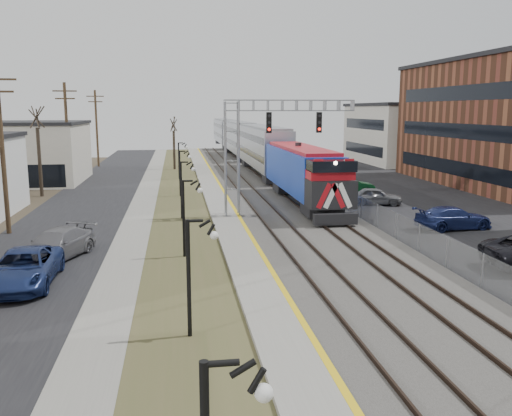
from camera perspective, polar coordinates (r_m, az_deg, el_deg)
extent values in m
cube|color=black|center=(45.26, -17.45, 0.36)|extent=(7.00, 120.00, 0.04)
cube|color=gray|center=(44.76, -11.76, 0.54)|extent=(2.00, 120.00, 0.08)
cube|color=#474A27|center=(44.68, -7.91, 0.63)|extent=(4.00, 120.00, 0.06)
cube|color=gray|center=(44.79, -4.08, 0.84)|extent=(2.00, 120.00, 0.24)
cube|color=#595651|center=(45.44, 2.22, 0.97)|extent=(8.00, 120.00, 0.20)
cube|color=black|center=(49.08, 16.13, 1.18)|extent=(16.00, 120.00, 0.04)
cube|color=gold|center=(44.84, -2.96, 1.03)|extent=(0.24, 120.00, 0.01)
cube|color=#2D2119|center=(44.99, -1.22, 1.11)|extent=(0.08, 120.00, 0.15)
cube|color=#2D2119|center=(45.20, 0.67, 1.16)|extent=(0.08, 120.00, 0.15)
cube|color=#2D2119|center=(45.55, 3.15, 1.21)|extent=(0.08, 120.00, 0.15)
cube|color=#2D2119|center=(45.87, 4.99, 1.25)|extent=(0.08, 120.00, 0.15)
cube|color=#1639B4|center=(42.35, 5.03, 3.51)|extent=(3.00, 17.00, 4.25)
cube|color=black|center=(34.33, 8.35, -1.16)|extent=(2.80, 0.50, 0.70)
cube|color=#ACAFB7|center=(62.14, 0.68, 6.19)|extent=(3.00, 22.00, 5.33)
cube|color=#ACAFB7|center=(84.69, -1.78, 7.28)|extent=(3.00, 22.00, 5.33)
cube|color=#ACAFB7|center=(107.34, -3.21, 7.90)|extent=(3.00, 22.00, 5.33)
cube|color=gray|center=(37.42, -2.56, 4.99)|extent=(1.00, 1.00, 8.00)
cube|color=gray|center=(37.88, 3.53, 10.73)|extent=(9.00, 0.80, 0.80)
cube|color=black|center=(37.16, 1.37, 8.98)|extent=(0.35, 0.25, 1.40)
cube|color=black|center=(37.91, 6.65, 8.94)|extent=(0.35, 0.25, 1.40)
cylinder|color=black|center=(17.91, -7.10, -7.50)|extent=(0.14, 0.14, 4.00)
cylinder|color=black|center=(27.61, -7.62, -1.18)|extent=(0.14, 0.14, 4.00)
cylinder|color=black|center=(37.46, -7.87, 1.83)|extent=(0.14, 0.14, 4.00)
cylinder|color=black|center=(47.38, -8.01, 3.58)|extent=(0.14, 0.14, 4.00)
cylinder|color=black|center=(59.31, -8.12, 4.91)|extent=(0.14, 0.14, 4.00)
cylinder|color=#4C3823|center=(35.64, -25.14, 5.38)|extent=(0.28, 0.28, 10.00)
cylinder|color=#4C3823|center=(55.07, -19.24, 7.17)|extent=(0.28, 0.28, 10.00)
cylinder|color=#4C3823|center=(74.80, -16.42, 8.00)|extent=(0.28, 0.28, 10.00)
cube|color=gray|center=(46.28, 7.35, 1.94)|extent=(0.04, 120.00, 1.60)
cube|color=beige|center=(61.54, -24.25, 5.24)|extent=(14.00, 12.00, 6.00)
cube|color=beige|center=(81.70, 16.56, 7.45)|extent=(16.00, 18.00, 8.00)
cylinder|color=#382D23|center=(50.63, -21.81, 4.49)|extent=(0.30, 0.30, 5.95)
cylinder|color=#382D23|center=(69.24, -8.61, 6.03)|extent=(0.30, 0.30, 4.90)
imported|color=#16204F|center=(36.25, 20.05, -1.05)|extent=(5.09, 2.50, 1.42)
imported|color=slate|center=(43.88, 12.53, 1.18)|extent=(4.33, 2.68, 1.37)
imported|color=#0D421D|center=(49.09, 9.83, 2.27)|extent=(4.57, 1.94, 1.47)
imported|color=navy|center=(25.25, -23.24, -5.92)|extent=(2.62, 5.53, 1.53)
imported|color=slate|center=(29.08, -20.28, -3.70)|extent=(3.88, 5.50, 1.48)
imported|color=slate|center=(58.62, 8.01, 3.61)|extent=(5.46, 3.53, 1.47)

